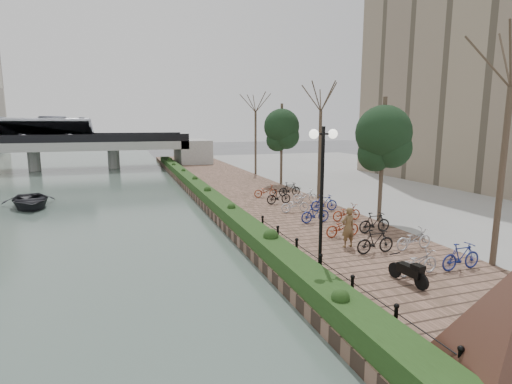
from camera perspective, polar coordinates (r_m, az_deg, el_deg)
name	(u,v)px	position (r m, az deg, el deg)	size (l,w,h in m)	color
ground	(325,341)	(11.40, 9.84, -20.18)	(220.00, 220.00, 0.00)	#59595B
promenade	(257,201)	(28.12, 0.21, -1.31)	(8.00, 75.00, 0.50)	brown
inland_pavement	(440,189)	(36.44, 24.80, 0.34)	(24.00, 75.00, 0.50)	gray
hedge	(203,190)	(29.56, -7.60, 0.23)	(1.10, 56.00, 0.60)	#1C3112
chain_fence	(335,277)	(13.23, 11.25, -11.76)	(0.10, 14.10, 0.70)	black
lamppost	(322,170)	(13.54, 9.47, 3.17)	(1.02, 0.32, 5.07)	black
motorcycle	(408,271)	(14.12, 20.89, -10.46)	(0.44, 1.40, 0.87)	black
pedestrian	(348,227)	(17.26, 13.01, -4.94)	(0.62, 0.41, 1.71)	brown
bicycle_parking	(331,213)	(21.53, 10.69, -2.97)	(2.40, 17.32, 1.00)	#BDBCC1
street_trees	(345,156)	(24.96, 12.59, 5.01)	(3.20, 37.12, 6.80)	#3D3424
bridge	(35,143)	(54.60, -29.00, 6.17)	(36.00, 10.77, 6.50)	#969692
boat	(30,200)	(31.09, -29.60, -1.05)	(3.37, 4.71, 0.98)	black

